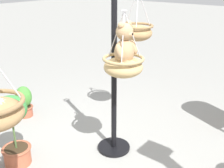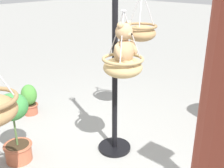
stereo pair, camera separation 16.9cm
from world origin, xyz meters
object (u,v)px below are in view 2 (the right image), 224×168
Objects in this scene: teddy_bear at (125,47)px; potted_plant_flowering_red at (29,99)px; potted_plant_tall_leafy at (15,125)px; hanging_basket_with_teddy at (123,66)px; display_pole_central at (115,104)px; hanging_basket_left_high at (141,32)px.

teddy_bear is 2.38m from potted_plant_flowering_red.
potted_plant_tall_leafy is (0.83, 1.00, 0.25)m from potted_plant_flowering_red.
hanging_basket_with_teddy reaches higher than potted_plant_tall_leafy.
potted_plant_tall_leafy is (0.86, -1.03, -0.99)m from teddy_bear.
display_pole_central is 0.88m from teddy_bear.
hanging_basket_left_high is 0.76× the size of potted_plant_tall_leafy.
display_pole_central is at bearing 14.24° from hanging_basket_left_high.
hanging_basket_left_high is (-0.79, -0.20, 0.79)m from display_pole_central.
display_pole_central is 2.43× the size of potted_plant_tall_leafy.
hanging_basket_with_teddy is at bearing 130.37° from potted_plant_tall_leafy.
hanging_basket_with_teddy is at bearing -90.00° from teddy_bear.
hanging_basket_with_teddy is (0.15, 0.25, 0.61)m from display_pole_central.
teddy_bear is at bearing 61.24° from display_pole_central.
potted_plant_tall_leafy is at bearing -49.63° from hanging_basket_with_teddy.
teddy_bear is at bearing 26.74° from hanging_basket_left_high.
hanging_basket_left_high is 2.11m from potted_plant_tall_leafy.
teddy_bear reaches higher than potted_plant_flowering_red.
display_pole_central is at bearing -120.96° from hanging_basket_with_teddy.
potted_plant_flowering_red is at bearing -129.51° from potted_plant_tall_leafy.
display_pole_central is 4.22× the size of potted_plant_flowering_red.
potted_plant_flowering_red is (0.03, -2.01, -1.02)m from hanging_basket_with_teddy.
display_pole_central is 0.68m from hanging_basket_with_teddy.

